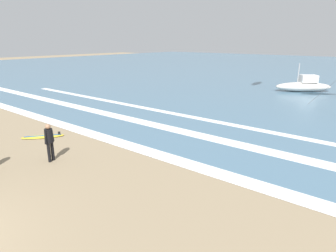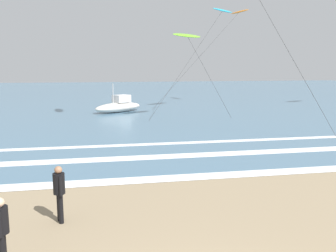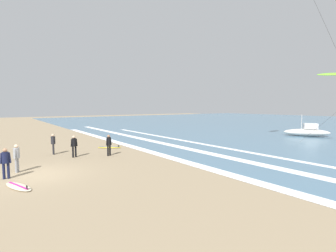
# 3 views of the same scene
# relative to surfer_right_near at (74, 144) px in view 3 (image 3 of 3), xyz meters

# --- Properties ---
(ground_plane) EXTENTS (160.00, 160.00, 0.00)m
(ground_plane) POSITION_rel_surfer_right_near_xyz_m (3.61, -2.91, -0.96)
(ground_plane) COLOR #937F60
(wave_foam_shoreline) EXTENTS (52.09, 0.84, 0.01)m
(wave_foam_shoreline) POSITION_rel_surfer_right_near_xyz_m (4.22, 5.59, -0.94)
(wave_foam_shoreline) COLOR white
(wave_foam_shoreline) RESTS_ON ocean_surface
(wave_foam_mid_break) EXTENTS (55.44, 0.90, 0.01)m
(wave_foam_mid_break) POSITION_rel_surfer_right_near_xyz_m (1.76, 9.01, -0.94)
(wave_foam_mid_break) COLOR white
(wave_foam_mid_break) RESTS_ON ocean_surface
(wave_foam_outer_break) EXTENTS (38.65, 0.59, 0.01)m
(wave_foam_outer_break) POSITION_rel_surfer_right_near_xyz_m (2.11, 11.94, -0.94)
(wave_foam_outer_break) COLOR white
(wave_foam_outer_break) RESTS_ON ocean_surface
(surfer_right_near) EXTENTS (0.32, 0.51, 1.60)m
(surfer_right_near) POSITION_rel_surfer_right_near_xyz_m (0.00, 0.00, 0.00)
(surfer_right_near) COLOR black
(surfer_right_near) RESTS_ON ground
(surfer_background_far) EXTENTS (0.51, 0.32, 1.60)m
(surfer_background_far) POSITION_rel_surfer_right_near_xyz_m (-2.08, -1.02, 0.00)
(surfer_background_far) COLOR #232328
(surfer_background_far) RESTS_ON ground
(surfer_left_far) EXTENTS (0.32, 0.52, 1.60)m
(surfer_left_far) POSITION_rel_surfer_right_near_xyz_m (3.40, -4.31, 0.00)
(surfer_left_far) COLOR #141938
(surfer_left_far) RESTS_ON ground
(surfer_mid_group) EXTENTS (0.50, 0.32, 1.60)m
(surfer_mid_group) POSITION_rel_surfer_right_near_xyz_m (2.29, -3.75, 0.00)
(surfer_mid_group) COLOR gray
(surfer_mid_group) RESTS_ON ground
(surfer_foreground_main) EXTENTS (0.32, 0.51, 1.60)m
(surfer_foreground_main) POSITION_rel_surfer_right_near_xyz_m (0.96, 2.27, 0.00)
(surfer_foreground_main) COLOR black
(surfer_foreground_main) RESTS_ON ground
(surfboard_near_water) EXTENTS (1.72, 2.05, 0.25)m
(surfboard_near_water) POSITION_rel_surfer_right_near_xyz_m (-2.28, 3.65, -0.91)
(surfboard_near_water) COLOR yellow
(surfboard_near_water) RESTS_ON ground
(surfboard_foreground_flat) EXTENTS (2.18, 1.26, 0.25)m
(surfboard_foreground_flat) POSITION_rel_surfer_right_near_xyz_m (5.33, -3.94, -0.91)
(surfboard_foreground_flat) COLOR beige
(surfboard_foreground_flat) RESTS_ON ground
(offshore_boat) EXTENTS (5.21, 4.43, 2.70)m
(offshore_boat) POSITION_rel_surfer_right_near_xyz_m (4.04, 27.00, -0.40)
(offshore_boat) COLOR beige
(offshore_boat) RESTS_ON ground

